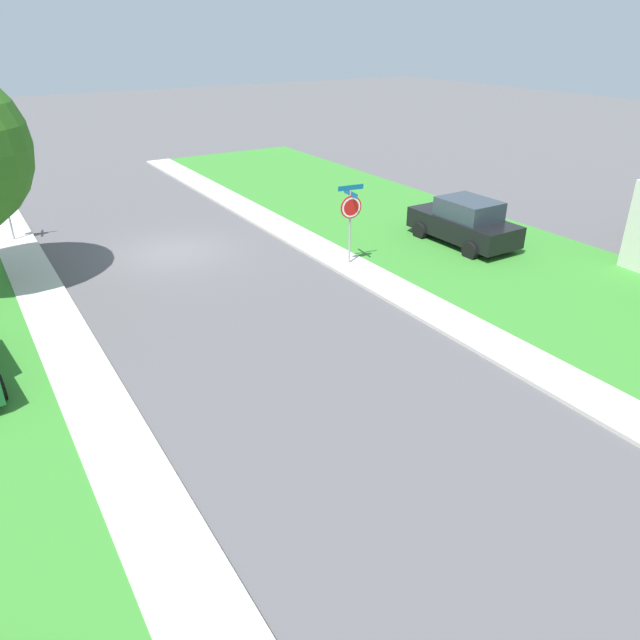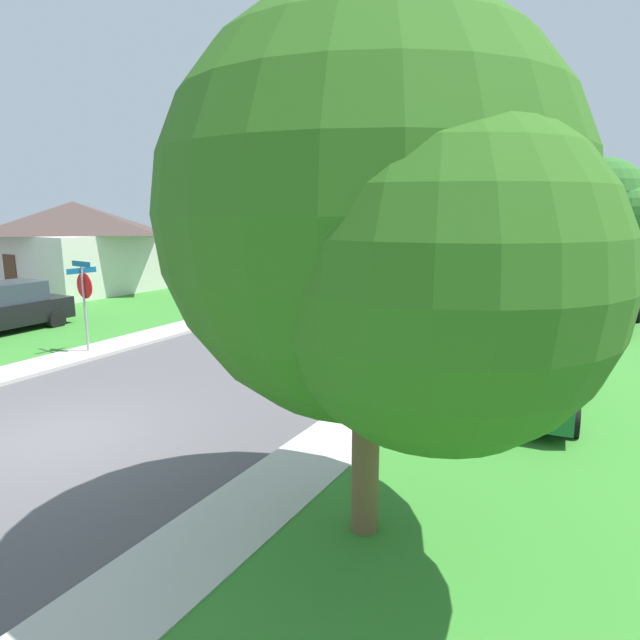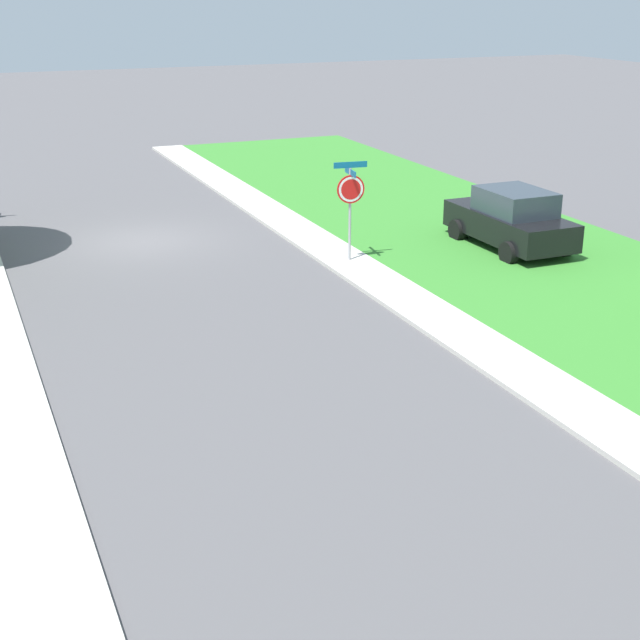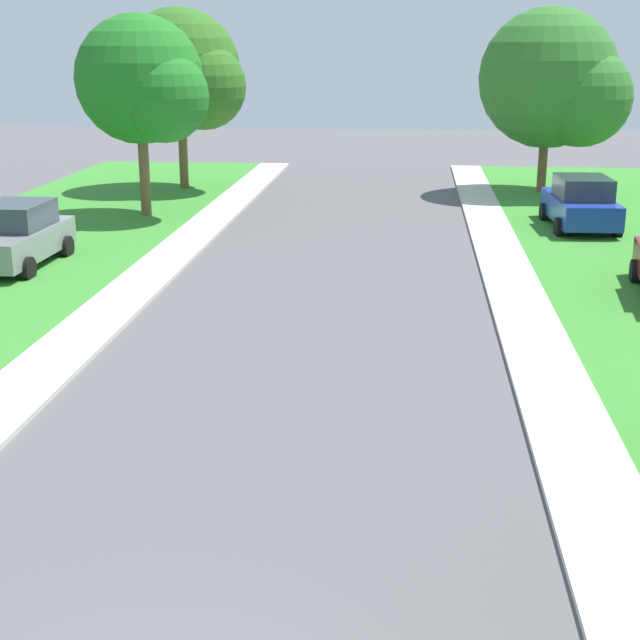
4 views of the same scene
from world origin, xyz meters
TOP-DOWN VIEW (x-y plane):
  - sidewalk_east at (4.70, 12.00)m, footprint 1.40×56.00m
  - sidewalk_west at (-4.70, 12.00)m, footprint 1.40×56.00m
  - car_grey_behind_trees at (-8.56, 17.74)m, footprint 2.10×4.33m
  - car_blue_kerbside_mid at (7.60, 24.62)m, footprint 2.20×4.38m
  - tree_sidewalk_near at (7.63, 31.98)m, footprint 5.83×5.42m
  - tree_corner_large at (-7.01, 31.62)m, footprint 5.24×4.88m
  - tree_sidewalk_mid at (-6.90, 25.39)m, footprint 4.66×4.33m

SIDE VIEW (x-z plane):
  - sidewalk_east at x=4.70m, z-range 0.00..0.10m
  - sidewalk_west at x=-4.70m, z-range 0.00..0.10m
  - car_grey_behind_trees at x=-8.56m, z-range -0.01..1.75m
  - car_blue_kerbside_mid at x=7.60m, z-range -0.01..1.75m
  - tree_sidewalk_near at x=7.63m, z-range 0.74..7.99m
  - tree_sidewalk_mid at x=-6.90m, z-range 1.12..7.99m
  - tree_corner_large at x=-7.01m, z-range 1.03..8.30m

